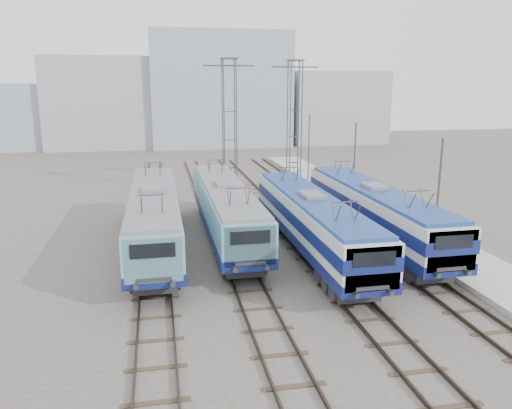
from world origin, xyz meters
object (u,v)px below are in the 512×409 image
object	(u,v)px
locomotive_center_left	(226,208)
locomotive_center_right	(312,219)
catenary_tower_east	(294,119)
mast_mid	(354,168)
locomotive_far_right	(374,209)
mast_front	(437,202)
catenary_tower_west	(230,121)
locomotive_far_left	(154,215)
safety_cone	(462,266)
mast_rear	(309,149)

from	to	relation	value
locomotive_center_left	locomotive_center_right	size ratio (longest dim) A/B	1.01
catenary_tower_east	mast_mid	distance (m)	10.69
locomotive_far_right	catenary_tower_east	bearing A→B (deg)	90.79
locomotive_center_right	locomotive_far_right	size ratio (longest dim) A/B	0.99
catenary_tower_east	locomotive_far_right	bearing A→B (deg)	-89.21
locomotive_far_right	mast_front	distance (m)	4.55
catenary_tower_west	catenary_tower_east	bearing A→B (deg)	17.10
locomotive_center_left	mast_mid	size ratio (longest dim) A/B	2.50
locomotive_center_left	catenary_tower_west	world-z (taller)	catenary_tower_west
locomotive_far_left	mast_front	world-z (taller)	mast_front
locomotive_far_left	safety_cone	world-z (taller)	locomotive_far_left
locomotive_center_left	locomotive_far_right	size ratio (longest dim) A/B	1.00
locomotive_center_right	mast_rear	bearing A→B (deg)	73.56
mast_front	catenary_tower_east	bearing A→B (deg)	95.45
catenary_tower_east	mast_front	world-z (taller)	catenary_tower_east
locomotive_center_left	locomotive_far_right	bearing A→B (deg)	-15.22
mast_mid	safety_cone	bearing A→B (deg)	-88.48
locomotive_center_right	locomotive_far_right	world-z (taller)	locomotive_far_right
mast_mid	mast_rear	distance (m)	12.00
mast_rear	safety_cone	bearing A→B (deg)	-89.18
mast_rear	safety_cone	size ratio (longest dim) A/B	12.78
locomotive_far_left	safety_cone	xyz separation A→B (m)	(15.72, -7.47, -1.64)
locomotive_far_left	locomotive_center_right	xyz separation A→B (m)	(9.00, -2.84, -0.01)
locomotive_far_left	mast_rear	world-z (taller)	mast_rear
locomotive_center_left	locomotive_center_right	xyz separation A→B (m)	(4.50, -3.93, 0.03)
catenary_tower_east	mast_front	xyz separation A→B (m)	(2.10, -22.00, -3.14)
locomotive_center_left	mast_front	xyz separation A→B (m)	(10.85, -6.41, 1.32)
locomotive_center_right	locomotive_far_left	bearing A→B (deg)	162.47
locomotive_center_left	catenary_tower_east	bearing A→B (deg)	60.70
catenary_tower_east	locomotive_center_left	bearing A→B (deg)	-119.30
mast_front	catenary_tower_west	bearing A→B (deg)	113.27
locomotive_center_left	safety_cone	xyz separation A→B (m)	(11.22, -8.56, -1.61)
catenary_tower_west	mast_rear	xyz separation A→B (m)	(8.60, 4.00, -3.14)
catenary_tower_east	safety_cone	bearing A→B (deg)	-84.15
locomotive_far_left	locomotive_center_left	distance (m)	4.63
locomotive_center_right	safety_cone	size ratio (longest dim) A/B	31.54
mast_rear	safety_cone	xyz separation A→B (m)	(0.37, -26.15, -2.93)
locomotive_far_right	safety_cone	xyz separation A→B (m)	(2.22, -6.12, -1.67)
locomotive_center_right	catenary_tower_west	size ratio (longest dim) A/B	1.44
locomotive_center_right	safety_cone	world-z (taller)	locomotive_center_right
mast_mid	safety_cone	distance (m)	14.46
catenary_tower_west	locomotive_center_left	bearing A→B (deg)	-99.40
catenary_tower_west	locomotive_center_right	bearing A→B (deg)	-82.68
catenary_tower_west	mast_rear	distance (m)	9.99
catenary_tower_west	mast_rear	bearing A→B (deg)	24.94
catenary_tower_west	safety_cone	distance (m)	24.66
locomotive_far_right	mast_rear	distance (m)	20.16
locomotive_far_right	mast_rear	size ratio (longest dim) A/B	2.50
locomotive_far_left	mast_rear	distance (m)	24.21
mast_mid	safety_cone	xyz separation A→B (m)	(0.37, -14.15, -2.93)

